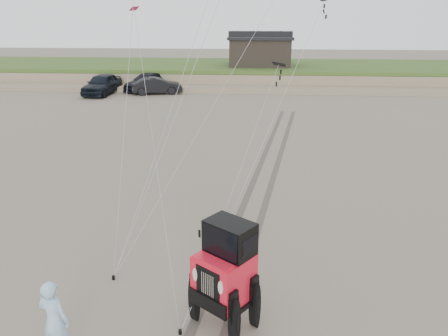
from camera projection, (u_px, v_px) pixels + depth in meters
The scene contains 11 objects.
ground at pixel (182, 306), 10.87m from camera, with size 160.00×160.00×0.00m, color #6B6054.
dune_ridge at pixel (240, 73), 45.80m from camera, with size 160.00×14.25×1.73m.
cabin at pixel (260, 50), 44.37m from camera, with size 6.40×5.40×3.35m.
truck_a at pixel (102, 84), 38.45m from camera, with size 2.11×5.25×1.79m, color black.
truck_b at pixel (157, 86), 38.65m from camera, with size 1.54×4.41×1.45m, color black.
truck_c at pixel (147, 82), 40.49m from camera, with size 2.12×5.22×1.52m, color black.
jeep at pixel (224, 286), 9.92m from camera, with size 2.38×5.53×2.06m, color red, non-canonical shape.
man at pixel (54, 321), 8.95m from camera, with size 0.68×0.45×1.87m, color #96CFE8.
stake_main at pixel (113, 278), 11.92m from camera, with size 0.08×0.08×0.12m, color black.
stake_aux at pixel (180, 332), 9.90m from camera, with size 0.08×0.08×0.12m, color black.
tire_tracks at pixel (261, 187), 18.24m from camera, with size 5.22×29.74×0.01m.
Camera 1 is at (1.70, -8.97, 6.90)m, focal length 35.00 mm.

